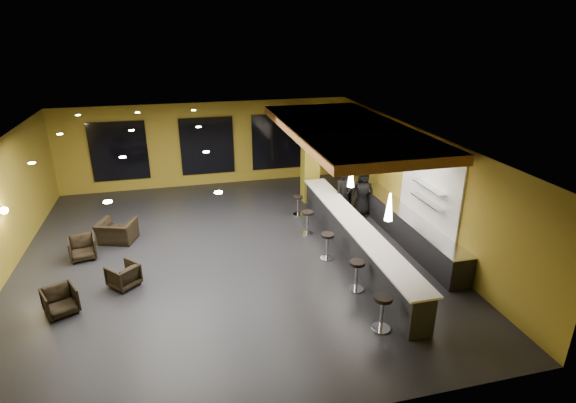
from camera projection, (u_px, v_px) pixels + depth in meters
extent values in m
cube|color=black|center=(228.00, 255.00, 13.61)|extent=(12.00, 13.00, 0.10)
cube|color=black|center=(222.00, 138.00, 12.27)|extent=(12.00, 13.00, 0.10)
cube|color=olive|center=(207.00, 144.00, 18.84)|extent=(12.00, 0.10, 3.50)
cube|color=olive|center=(273.00, 347.00, 7.04)|extent=(12.00, 0.10, 3.50)
cube|color=olive|center=(415.00, 183.00, 14.30)|extent=(0.10, 13.00, 3.50)
cube|color=#9C622D|center=(346.00, 130.00, 14.15)|extent=(3.60, 8.00, 0.28)
cube|color=black|center=(119.00, 151.00, 17.97)|extent=(2.20, 0.06, 2.40)
cube|color=black|center=(207.00, 146.00, 18.76)|extent=(2.20, 0.06, 2.40)
cube|color=black|center=(277.00, 142.00, 19.44)|extent=(2.20, 0.06, 2.40)
cube|color=white|center=(430.00, 186.00, 13.29)|extent=(0.06, 3.20, 2.40)
cube|color=black|center=(354.00, 240.00, 13.32)|extent=(0.60, 8.00, 1.00)
cube|color=white|center=(355.00, 224.00, 13.13)|extent=(0.78, 8.10, 0.05)
cube|color=black|center=(407.00, 228.00, 14.25)|extent=(0.70, 6.00, 0.86)
cube|color=silver|center=(408.00, 215.00, 14.08)|extent=(0.72, 6.00, 0.03)
cube|color=silver|center=(428.00, 201.00, 13.23)|extent=(0.30, 1.50, 0.03)
cube|color=silver|center=(429.00, 187.00, 13.06)|extent=(0.30, 1.50, 0.03)
cube|color=olive|center=(310.00, 157.00, 17.01)|extent=(0.60, 0.60, 3.50)
sphere|color=#FFE5B2|center=(4.00, 211.00, 12.04)|extent=(0.22, 0.22, 0.22)
cone|color=white|center=(389.00, 207.00, 10.84)|extent=(0.20, 0.20, 0.70)
cone|color=white|center=(351.00, 175.00, 13.09)|extent=(0.20, 0.20, 0.70)
cone|color=white|center=(324.00, 153.00, 15.34)|extent=(0.20, 0.20, 0.70)
imported|color=black|center=(343.00, 195.00, 15.58)|extent=(0.80, 0.68, 1.86)
imported|color=black|center=(349.00, 189.00, 16.38)|extent=(0.96, 0.83, 1.72)
imported|color=black|center=(362.00, 193.00, 15.97)|extent=(0.96, 0.76, 1.73)
imported|color=black|center=(60.00, 301.00, 10.68)|extent=(0.95, 0.96, 0.66)
imported|color=black|center=(123.00, 275.00, 11.79)|extent=(0.97, 0.97, 0.63)
imported|color=black|center=(82.00, 248.00, 13.18)|extent=(0.86, 0.88, 0.68)
imported|color=black|center=(117.00, 231.00, 14.19)|extent=(1.34, 1.26, 0.71)
cylinder|color=silver|center=(381.00, 328.00, 10.22)|extent=(0.44, 0.44, 0.03)
cylinder|color=silver|center=(382.00, 314.00, 10.08)|extent=(0.08, 0.08, 0.77)
cylinder|color=black|center=(383.00, 298.00, 9.92)|extent=(0.42, 0.42, 0.09)
cylinder|color=silver|center=(356.00, 289.00, 11.73)|extent=(0.42, 0.42, 0.03)
cylinder|color=silver|center=(356.00, 277.00, 11.59)|extent=(0.07, 0.07, 0.74)
cylinder|color=black|center=(357.00, 263.00, 11.45)|extent=(0.40, 0.40, 0.08)
cylinder|color=silver|center=(327.00, 258.00, 13.28)|extent=(0.41, 0.41, 0.03)
cylinder|color=silver|center=(327.00, 247.00, 13.15)|extent=(0.07, 0.07, 0.71)
cylinder|color=black|center=(328.00, 235.00, 13.01)|extent=(0.39, 0.39, 0.08)
cylinder|color=silver|center=(307.00, 233.00, 14.84)|extent=(0.40, 0.40, 0.03)
cylinder|color=silver|center=(307.00, 223.00, 14.70)|extent=(0.07, 0.07, 0.71)
cylinder|color=black|center=(308.00, 213.00, 14.56)|extent=(0.38, 0.38, 0.08)
cylinder|color=silver|center=(298.00, 214.00, 16.31)|extent=(0.36, 0.36, 0.03)
cylinder|color=silver|center=(298.00, 206.00, 16.19)|extent=(0.06, 0.06, 0.63)
cylinder|color=black|center=(298.00, 197.00, 16.06)|extent=(0.34, 0.34, 0.07)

